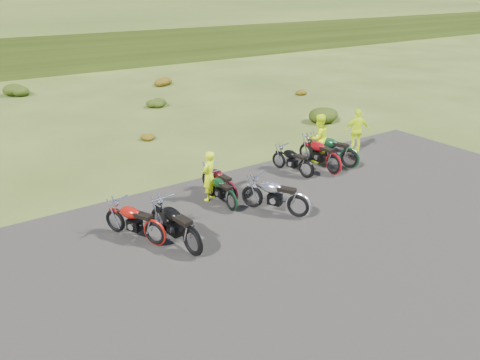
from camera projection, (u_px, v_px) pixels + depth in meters
ground at (286, 217)px, 13.90m from camera, size 300.00×300.00×0.00m
gravel_pad at (334, 246)px, 12.37m from camera, size 20.00×12.00×0.04m
hill_slope at (0, 46)px, 52.00m from camera, size 300.00×45.97×9.37m
shrub_3 at (18, 88)px, 28.70m from camera, size 1.56×1.56×0.92m
shrub_4 at (146, 135)px, 20.61m from camera, size 0.77×0.77×0.45m
shrub_5 at (156, 102)px, 26.13m from camera, size 1.03×1.03×0.61m
shrub_6 at (162, 80)px, 31.64m from camera, size 1.30×1.30×0.77m
shrub_7 at (324, 112)px, 23.43m from camera, size 1.56×1.56×0.92m
shrub_8 at (299, 91)px, 29.06m from camera, size 0.77×0.77×0.45m
motorcycle_0 at (193, 256)px, 11.90m from camera, size 1.06×2.37×1.20m
motorcycle_1 at (156, 246)px, 12.37m from camera, size 1.54×2.18×1.09m
motorcycle_2 at (231, 211)px, 14.23m from camera, size 0.62×1.85×0.97m
motorcycle_3 at (298, 218)px, 13.82m from camera, size 1.73×2.30×1.17m
motorcycle_4 at (231, 203)px, 14.77m from camera, size 0.76×2.00×1.03m
motorcycle_5 at (306, 178)px, 16.64m from camera, size 0.98×2.01×1.01m
motorcycle_6 at (333, 175)px, 16.94m from camera, size 0.79×2.28×1.19m
motorcycle_7 at (348, 169)px, 17.51m from camera, size 1.40×2.38×1.18m
person_middle at (209, 177)px, 14.67m from camera, size 0.70×0.61×1.62m
person_right_a at (318, 139)px, 17.84m from camera, size 0.93×0.73×1.87m
person_right_b at (357, 131)px, 18.99m from camera, size 1.11×0.83×1.75m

